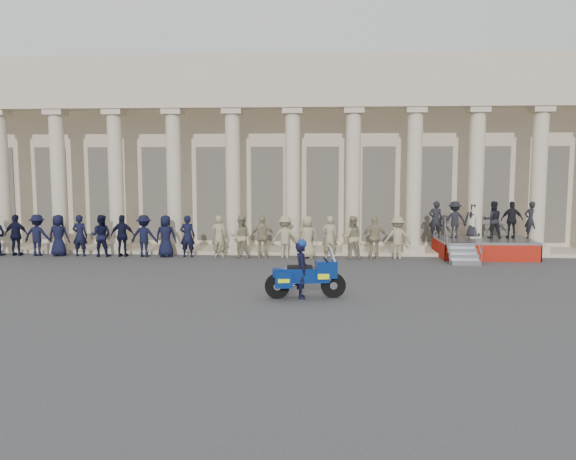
{
  "coord_description": "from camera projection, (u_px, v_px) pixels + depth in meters",
  "views": [
    {
      "loc": [
        2.51,
        -16.32,
        3.6
      ],
      "look_at": [
        1.4,
        2.8,
        1.6
      ],
      "focal_mm": 35.0,
      "sensor_mm": 36.0,
      "label": 1
    }
  ],
  "objects": [
    {
      "name": "ground",
      "position": [
        236.0,
        293.0,
        16.72
      ],
      "size": [
        90.0,
        90.0,
        0.0
      ],
      "primitive_type": "plane",
      "color": "#3B3B3D",
      "rests_on": "ground"
    },
    {
      "name": "building",
      "position": [
        275.0,
        155.0,
        30.89
      ],
      "size": [
        40.0,
        12.5,
        9.0
      ],
      "color": "#C5B394",
      "rests_on": "ground"
    },
    {
      "name": "officer_rank",
      "position": [
        159.0,
        236.0,
        23.68
      ],
      "size": [
        21.06,
        0.67,
        1.78
      ],
      "color": "black",
      "rests_on": "ground"
    },
    {
      "name": "reviewing_stand",
      "position": [
        481.0,
        227.0,
        23.71
      ],
      "size": [
        4.57,
        3.77,
        2.34
      ],
      "color": "gray",
      "rests_on": "ground"
    },
    {
      "name": "motorcycle",
      "position": [
        306.0,
        276.0,
        15.98
      ],
      "size": [
        2.32,
        1.02,
        1.49
      ],
      "rotation": [
        0.0,
        0.0,
        0.13
      ],
      "color": "black",
      "rests_on": "ground"
    },
    {
      "name": "rider",
      "position": [
        302.0,
        269.0,
        15.94
      ],
      "size": [
        0.46,
        0.63,
        1.7
      ],
      "rotation": [
        0.0,
        0.0,
        1.7
      ],
      "color": "black",
      "rests_on": "ground"
    }
  ]
}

